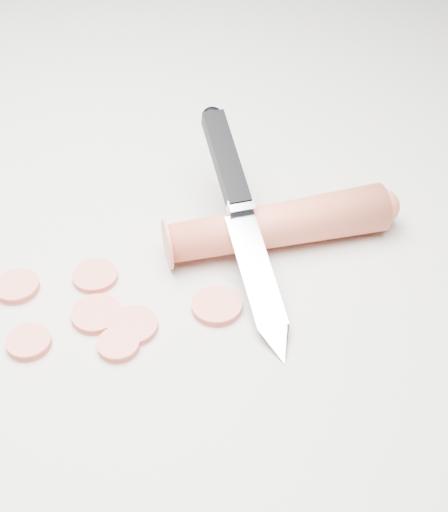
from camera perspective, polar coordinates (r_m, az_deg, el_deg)
The scene contains 10 objects.
ground at distance 0.55m, azimuth -5.99°, elevation -0.94°, with size 2.40×2.40×0.00m, color beige.
carrot at distance 0.56m, azimuth 4.32°, elevation 2.49°, with size 0.03×0.03×0.18m, color #E3583D.
carrot_slice_0 at distance 0.55m, azimuth -10.27°, elevation -1.59°, with size 0.03×0.03×0.01m, color #ED7157.
carrot_slice_1 at distance 0.51m, azimuth -15.34°, elevation -6.67°, with size 0.03×0.03×0.01m, color #ED7157.
carrot_slice_2 at distance 0.52m, azimuth -10.18°, elevation -4.62°, with size 0.04×0.04×0.01m, color #ED7157.
carrot_slice_3 at distance 0.51m, azimuth -7.30°, elevation -5.57°, with size 0.04×0.04×0.01m, color #ED7157.
carrot_slice_4 at distance 0.52m, azimuth -0.59°, elevation -4.01°, with size 0.04×0.04×0.01m, color #ED7157.
carrot_slice_5 at distance 0.55m, azimuth -16.24°, elevation -2.36°, with size 0.03×0.03×0.01m, color #ED7157.
carrot_slice_6 at distance 0.50m, azimuth -8.45°, elevation -7.04°, with size 0.03×0.03×0.01m, color #ED7157.
kitchen_knife at distance 0.53m, azimuth 1.72°, elevation 2.88°, with size 0.17×0.17×0.08m, color silver, non-canonical shape.
Camera 1 is at (0.24, -0.32, 0.38)m, focal length 50.00 mm.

